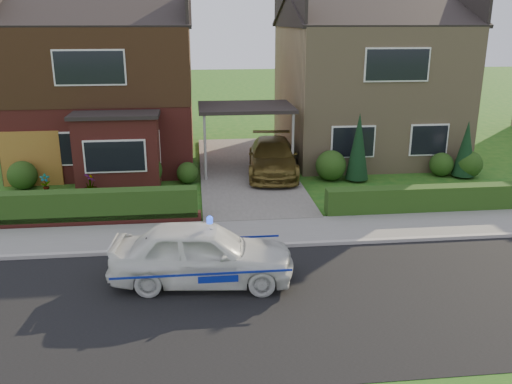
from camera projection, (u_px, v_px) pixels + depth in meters
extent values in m
plane|color=#195216|center=(292.00, 302.00, 12.19)|extent=(120.00, 120.00, 0.00)
cube|color=black|center=(292.00, 302.00, 12.19)|extent=(60.00, 6.00, 0.02)
cube|color=#9E9993|center=(273.00, 246.00, 15.06)|extent=(60.00, 0.16, 0.12)
cube|color=slate|center=(268.00, 232.00, 16.06)|extent=(60.00, 2.00, 0.10)
cube|color=#666059|center=(246.00, 170.00, 22.59)|extent=(3.80, 12.00, 0.12)
cube|color=maroon|center=(109.00, 95.00, 23.95)|extent=(7.20, 8.00, 5.80)
cube|color=white|center=(54.00, 149.00, 20.43)|extent=(1.80, 0.08, 1.30)
cube|color=white|center=(139.00, 147.00, 20.77)|extent=(1.60, 0.08, 1.30)
cube|color=white|center=(90.00, 68.00, 19.69)|extent=(2.60, 0.08, 1.30)
cube|color=black|center=(106.00, 61.00, 23.51)|extent=(7.26, 8.06, 2.90)
cube|color=maroon|center=(118.00, 153.00, 20.06)|extent=(3.00, 1.40, 2.70)
cube|color=black|center=(115.00, 115.00, 19.63)|extent=(3.20, 1.60, 0.14)
cube|color=tan|center=(364.00, 91.00, 25.18)|extent=(7.20, 8.00, 5.80)
cube|color=white|center=(353.00, 142.00, 21.66)|extent=(1.80, 0.08, 1.30)
cube|color=white|center=(429.00, 140.00, 22.00)|extent=(1.60, 0.08, 1.30)
cube|color=white|center=(397.00, 65.00, 20.92)|extent=(2.60, 0.08, 1.30)
cube|color=black|center=(246.00, 107.00, 21.79)|extent=(3.80, 3.00, 0.14)
cylinder|color=gray|center=(205.00, 149.00, 20.69)|extent=(0.10, 0.10, 2.70)
cylinder|color=gray|center=(293.00, 147.00, 21.05)|extent=(0.10, 0.10, 2.70)
cube|color=brown|center=(31.00, 159.00, 20.43)|extent=(2.20, 0.10, 2.10)
cube|color=maroon|center=(75.00, 221.00, 16.54)|extent=(7.70, 0.25, 0.36)
cube|color=#173410|center=(76.00, 225.00, 16.74)|extent=(7.50, 0.55, 0.90)
cube|color=#173410|center=(437.00, 212.00, 17.88)|extent=(7.50, 0.55, 0.80)
sphere|color=#173410|center=(22.00, 175.00, 20.12)|extent=(1.08, 1.08, 1.08)
sphere|color=#173410|center=(145.00, 170.00, 20.37)|extent=(1.32, 1.32, 1.32)
sphere|color=#173410|center=(188.00, 173.00, 20.90)|extent=(0.84, 0.84, 0.84)
sphere|color=#173410|center=(331.00, 165.00, 21.25)|extent=(1.20, 1.20, 1.20)
sphere|color=#173410|center=(441.00, 164.00, 21.87)|extent=(0.96, 0.96, 0.96)
sphere|color=#173410|center=(469.00, 164.00, 21.68)|extent=(1.08, 1.08, 1.08)
cone|color=black|center=(358.00, 149.00, 20.96)|extent=(0.90, 0.90, 2.60)
cone|color=black|center=(466.00, 151.00, 21.48)|extent=(0.90, 0.90, 2.20)
imported|color=silver|center=(202.00, 254.00, 12.89)|extent=(2.18, 4.51, 1.48)
sphere|color=#193FF2|center=(211.00, 221.00, 12.67)|extent=(0.17, 0.17, 0.17)
cube|color=navy|center=(203.00, 272.00, 12.08)|extent=(4.00, 0.02, 0.05)
cube|color=navy|center=(202.00, 242.00, 13.75)|extent=(4.00, 0.01, 0.05)
ellipsoid|color=black|center=(149.00, 247.00, 12.58)|extent=(0.22, 0.17, 0.21)
sphere|color=white|center=(150.00, 248.00, 12.53)|extent=(0.11, 0.11, 0.11)
sphere|color=black|center=(150.00, 241.00, 12.52)|extent=(0.13, 0.13, 0.13)
cone|color=black|center=(148.00, 239.00, 12.51)|extent=(0.04, 0.04, 0.05)
cone|color=black|center=(152.00, 238.00, 12.52)|extent=(0.04, 0.04, 0.05)
imported|color=brown|center=(273.00, 157.00, 21.70)|extent=(2.42, 4.90, 1.37)
imported|color=gray|center=(45.00, 184.00, 19.81)|extent=(0.41, 0.33, 0.68)
imported|color=gray|center=(146.00, 206.00, 17.37)|extent=(0.48, 0.44, 0.71)
imported|color=gray|center=(90.00, 186.00, 19.22)|extent=(0.57, 0.57, 0.85)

